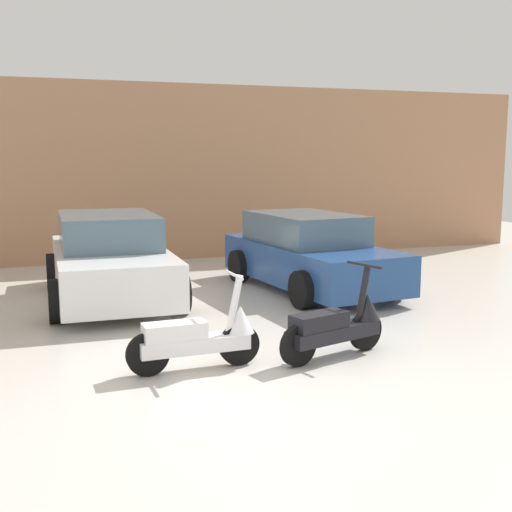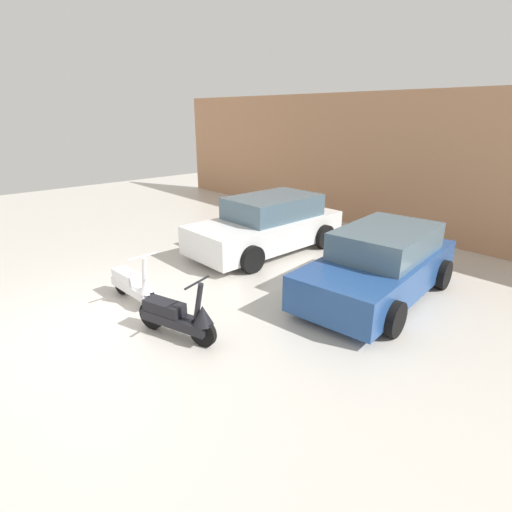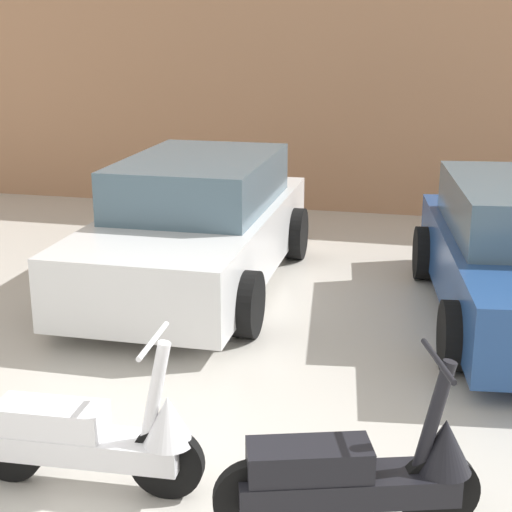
% 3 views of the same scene
% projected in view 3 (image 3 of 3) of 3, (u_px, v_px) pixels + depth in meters
% --- Properties ---
extents(wall_back, '(19.60, 0.12, 3.96)m').
position_uv_depth(wall_back, '(338.00, 80.00, 11.55)').
color(wall_back, tan).
rests_on(wall_back, ground_plane).
extents(scooter_front_left, '(1.50, 0.54, 1.05)m').
position_uv_depth(scooter_front_left, '(95.00, 435.00, 4.82)').
color(scooter_front_left, black).
rests_on(scooter_front_left, ground_plane).
extents(scooter_front_right, '(1.48, 0.74, 1.07)m').
position_uv_depth(scooter_front_right, '(360.00, 473.00, 4.41)').
color(scooter_front_right, black).
rests_on(scooter_front_right, ground_plane).
extents(car_rear_left, '(2.01, 4.12, 1.40)m').
position_uv_depth(car_rear_left, '(197.00, 226.00, 8.56)').
color(car_rear_left, white).
rests_on(car_rear_left, ground_plane).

